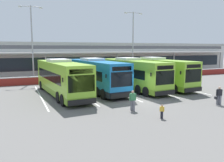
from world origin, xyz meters
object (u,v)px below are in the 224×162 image
(pedestrian_child, at_px, (162,111))
(coach_bus_centre, at_px, (132,74))
(coach_bus_left_centre, at_px, (96,76))
(coach_bus_right_centre, at_px, (157,73))
(pedestrian_with_handbag, at_px, (219,95))
(lamp_post_centre, at_px, (133,40))
(lamp_post_west, at_px, (32,39))
(coach_bus_leftmost, at_px, (61,79))
(pedestrian_in_dark_coat, at_px, (133,100))

(pedestrian_child, bearing_deg, coach_bus_centre, 72.53)
(coach_bus_left_centre, height_order, coach_bus_right_centre, same)
(pedestrian_with_handbag, distance_m, lamp_post_centre, 21.64)
(coach_bus_right_centre, xyz_separation_m, pedestrian_child, (-7.45, -11.89, -1.24))
(lamp_post_west, xyz_separation_m, lamp_post_centre, (16.25, -0.54, 0.00))
(coach_bus_leftmost, height_order, pedestrian_in_dark_coat, coach_bus_leftmost)
(lamp_post_west, bearing_deg, coach_bus_centre, -46.78)
(coach_bus_left_centre, distance_m, pedestrian_with_handbag, 13.15)
(coach_bus_leftmost, height_order, lamp_post_centre, lamp_post_centre)
(pedestrian_with_handbag, xyz_separation_m, pedestrian_child, (-6.88, -1.43, -0.32))
(pedestrian_child, distance_m, lamp_post_centre, 24.80)
(pedestrian_in_dark_coat, xyz_separation_m, lamp_post_west, (-5.98, 20.12, 5.42))
(coach_bus_leftmost, height_order, coach_bus_left_centre, same)
(coach_bus_right_centre, height_order, lamp_post_centre, lamp_post_centre)
(coach_bus_left_centre, relative_size, lamp_post_west, 1.12)
(pedestrian_with_handbag, relative_size, lamp_post_west, 0.15)
(coach_bus_left_centre, distance_m, lamp_post_centre, 15.08)
(pedestrian_in_dark_coat, bearing_deg, pedestrian_with_handbag, -8.92)
(coach_bus_left_centre, height_order, coach_bus_centre, same)
(coach_bus_leftmost, height_order, lamp_post_west, lamp_post_west)
(coach_bus_leftmost, relative_size, pedestrian_in_dark_coat, 7.61)
(coach_bus_left_centre, relative_size, pedestrian_with_handbag, 7.61)
(lamp_post_centre, bearing_deg, pedestrian_in_dark_coat, -117.69)
(pedestrian_in_dark_coat, bearing_deg, lamp_post_centre, 62.31)
(lamp_post_centre, bearing_deg, pedestrian_with_handbag, -96.80)
(pedestrian_with_handbag, relative_size, pedestrian_child, 1.61)
(coach_bus_right_centre, bearing_deg, coach_bus_leftmost, -175.55)
(coach_bus_left_centre, bearing_deg, coach_bus_leftmost, -164.72)
(coach_bus_centre, bearing_deg, lamp_post_west, 133.22)
(coach_bus_right_centre, distance_m, pedestrian_with_handbag, 10.51)
(coach_bus_right_centre, bearing_deg, coach_bus_centre, -175.13)
(coach_bus_right_centre, bearing_deg, coach_bus_left_centre, 178.85)
(coach_bus_leftmost, distance_m, pedestrian_in_dark_coat, 9.25)
(pedestrian_with_handbag, height_order, lamp_post_centre, lamp_post_centre)
(pedestrian_with_handbag, bearing_deg, coach_bus_left_centre, 125.90)
(coach_bus_right_centre, distance_m, lamp_post_centre, 11.44)
(coach_bus_right_centre, relative_size, pedestrian_child, 12.27)
(coach_bus_leftmost, bearing_deg, coach_bus_right_centre, 4.45)
(pedestrian_child, bearing_deg, pedestrian_in_dark_coat, 108.99)
(pedestrian_child, relative_size, lamp_post_centre, 0.09)
(coach_bus_leftmost, xyz_separation_m, pedestrian_child, (4.95, -10.92, -1.24))
(coach_bus_leftmost, relative_size, pedestrian_with_handbag, 7.61)
(pedestrian_child, xyz_separation_m, lamp_post_centre, (9.36, 22.24, 5.75))
(coach_bus_centre, relative_size, pedestrian_in_dark_coat, 7.61)
(coach_bus_centre, xyz_separation_m, pedestrian_in_dark_coat, (-4.55, -8.91, -0.91))
(pedestrian_with_handbag, xyz_separation_m, pedestrian_in_dark_coat, (-7.79, 1.22, 0.02))
(pedestrian_child, xyz_separation_m, lamp_post_west, (-6.90, 22.78, 5.75))
(coach_bus_centre, height_order, pedestrian_child, coach_bus_centre)
(coach_bus_right_centre, height_order, pedestrian_child, coach_bus_right_centre)
(coach_bus_centre, bearing_deg, pedestrian_with_handbag, -72.27)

